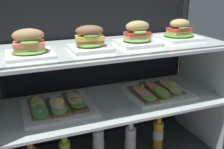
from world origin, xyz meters
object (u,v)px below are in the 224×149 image
object	(u,v)px
plated_roll_sandwich_near_right_corner	(29,46)
plated_roll_sandwich_center	(90,41)
plated_roll_sandwich_left_of_center	(179,32)
juice_bottle_back_center	(98,143)
open_sandwich_tray_far_left	(156,91)
plated_roll_sandwich_far_right	(137,36)
open_sandwich_tray_near_left_corner	(58,106)
juice_bottle_front_second	(158,134)
juice_bottle_back_right	(130,141)

from	to	relation	value
plated_roll_sandwich_near_right_corner	plated_roll_sandwich_center	bearing A→B (deg)	0.79
plated_roll_sandwich_left_of_center	juice_bottle_back_center	bearing A→B (deg)	-178.09
plated_roll_sandwich_near_right_corner	open_sandwich_tray_far_left	distance (m)	0.72
open_sandwich_tray_far_left	juice_bottle_back_center	world-z (taller)	open_sandwich_tray_far_left
plated_roll_sandwich_near_right_corner	juice_bottle_back_center	world-z (taller)	plated_roll_sandwich_near_right_corner
plated_roll_sandwich_near_right_corner	open_sandwich_tray_far_left	bearing A→B (deg)	2.65
plated_roll_sandwich_far_right	juice_bottle_back_center	world-z (taller)	plated_roll_sandwich_far_right
plated_roll_sandwich_center	open_sandwich_tray_near_left_corner	distance (m)	0.35
plated_roll_sandwich_center	open_sandwich_tray_near_left_corner	world-z (taller)	plated_roll_sandwich_center
open_sandwich_tray_far_left	juice_bottle_back_center	xyz separation A→B (m)	(-0.33, 0.02, -0.26)
plated_roll_sandwich_center	open_sandwich_tray_near_left_corner	bearing A→B (deg)	167.10
juice_bottle_back_center	plated_roll_sandwich_center	bearing A→B (deg)	-134.48
plated_roll_sandwich_center	juice_bottle_front_second	world-z (taller)	plated_roll_sandwich_center
plated_roll_sandwich_center	plated_roll_sandwich_far_right	xyz separation A→B (m)	(0.25, 0.02, -0.00)
plated_roll_sandwich_left_of_center	juice_bottle_front_second	bearing A→B (deg)	-158.55
plated_roll_sandwich_center	juice_bottle_back_right	distance (m)	0.64
plated_roll_sandwich_center	juice_bottle_front_second	xyz separation A→B (m)	(0.41, 0.02, -0.59)
juice_bottle_front_second	plated_roll_sandwich_far_right	bearing A→B (deg)	177.95
juice_bottle_front_second	plated_roll_sandwich_left_of_center	bearing A→B (deg)	21.45
plated_roll_sandwich_center	juice_bottle_front_second	distance (m)	0.71
juice_bottle_back_right	juice_bottle_front_second	world-z (taller)	juice_bottle_back_right
plated_roll_sandwich_near_right_corner	juice_bottle_front_second	xyz separation A→B (m)	(0.67, 0.02, -0.59)
plated_roll_sandwich_center	open_sandwich_tray_far_left	bearing A→B (deg)	3.94
plated_roll_sandwich_left_of_center	juice_bottle_front_second	distance (m)	0.60
plated_roll_sandwich_center	juice_bottle_back_center	xyz separation A→B (m)	(0.05, 0.05, -0.58)
plated_roll_sandwich_center	plated_roll_sandwich_near_right_corner	bearing A→B (deg)	-179.21
juice_bottle_back_right	plated_roll_sandwich_center	bearing A→B (deg)	-175.29
plated_roll_sandwich_near_right_corner	open_sandwich_tray_far_left	world-z (taller)	plated_roll_sandwich_near_right_corner
plated_roll_sandwich_far_right	juice_bottle_front_second	size ratio (longest dim) A/B	0.91
plated_roll_sandwich_center	open_sandwich_tray_near_left_corner	xyz separation A→B (m)	(-0.16, 0.04, -0.32)
plated_roll_sandwich_far_right	open_sandwich_tray_near_left_corner	xyz separation A→B (m)	(-0.41, 0.01, -0.31)
plated_roll_sandwich_center	plated_roll_sandwich_far_right	world-z (taller)	plated_roll_sandwich_far_right
plated_roll_sandwich_near_right_corner	plated_roll_sandwich_far_right	distance (m)	0.52
open_sandwich_tray_far_left	juice_bottle_front_second	bearing A→B (deg)	-21.96
plated_roll_sandwich_far_right	plated_roll_sandwich_near_right_corner	bearing A→B (deg)	-177.10
plated_roll_sandwich_far_right	open_sandwich_tray_near_left_corner	distance (m)	0.52
plated_roll_sandwich_far_right	juice_bottle_back_center	size ratio (longest dim) A/B	0.84
juice_bottle_back_right	plated_roll_sandwich_near_right_corner	bearing A→B (deg)	-177.39
plated_roll_sandwich_near_right_corner	open_sandwich_tray_far_left	size ratio (longest dim) A/B	0.58
juice_bottle_back_right	juice_bottle_front_second	bearing A→B (deg)	-0.56
plated_roll_sandwich_left_of_center	juice_bottle_back_right	distance (m)	0.66
plated_roll_sandwich_center	open_sandwich_tray_far_left	xyz separation A→B (m)	(0.38, 0.03, -0.32)
plated_roll_sandwich_near_right_corner	juice_bottle_back_right	distance (m)	0.77
plated_roll_sandwich_near_right_corner	juice_bottle_back_center	distance (m)	0.66
juice_bottle_back_right	plated_roll_sandwich_left_of_center	bearing A→B (deg)	8.74
plated_roll_sandwich_near_right_corner	juice_bottle_back_right	size ratio (longest dim) A/B	0.88
plated_roll_sandwich_center	open_sandwich_tray_far_left	size ratio (longest dim) A/B	0.53
juice_bottle_back_right	juice_bottle_back_center	bearing A→B (deg)	170.46
open_sandwich_tray_near_left_corner	juice_bottle_front_second	xyz separation A→B (m)	(0.56, -0.02, -0.27)
plated_roll_sandwich_left_of_center	open_sandwich_tray_far_left	bearing A→B (deg)	-165.13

